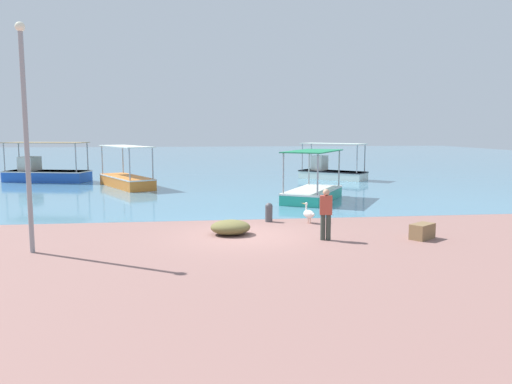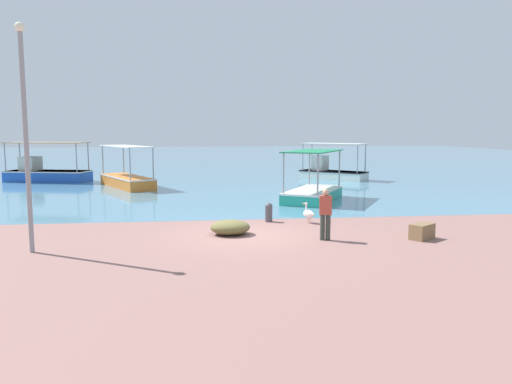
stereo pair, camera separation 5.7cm
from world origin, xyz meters
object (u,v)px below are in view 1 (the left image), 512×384
Objects in this scene: fishing_boat_near_right at (45,172)px; cargo_crate at (422,231)px; fishing_boat_center at (127,179)px; glass_bottle at (328,220)px; fishing_boat_outer at (331,171)px; lamp_post at (26,127)px; fishing_boat_far_left at (313,191)px; net_pile at (230,227)px; pelican at (309,214)px; mooring_bollard at (269,212)px; fisherman_standing at (326,213)px.

fishing_boat_near_right is 27.52m from cargo_crate.
fishing_boat_center is 16.48m from glass_bottle.
cargo_crate is at bearing -96.90° from fishing_boat_outer.
lamp_post is at bearing -75.14° from fishing_boat_near_right.
fishing_boat_center is 12.65m from fishing_boat_far_left.
lamp_post reaches higher than net_pile.
cargo_crate is 3.23× the size of glass_bottle.
fishing_boat_outer is 17.81m from pelican.
fishing_boat_outer reaches higher than pelican.
fishing_boat_outer is 20.62m from net_pile.
mooring_bollard is 0.55× the size of net_pile.
glass_bottle is (15.55, -17.71, -0.53)m from fishing_boat_near_right.
fishing_boat_near_right is 21.73m from mooring_bollard.
fishing_boat_center is 4.34× the size of net_pile.
pelican is 0.92× the size of cargo_crate.
lamp_post is at bearing -176.32° from fisherman_standing.
glass_bottle is (2.25, -0.52, -0.29)m from mooring_bollard.
fishing_boat_near_right is at bearing 177.90° from fishing_boat_outer.
fishing_boat_far_left is at bearing 75.20° from pelican.
fishing_boat_outer reaches higher than cargo_crate.
lamp_post reaches higher than fishing_boat_center.
net_pile is (-3.03, 1.24, -0.65)m from fisherman_standing.
fishing_boat_far_left is at bearing 58.71° from net_pile.
fishing_boat_center is 7.47× the size of pelican.
fishing_boat_center is at bearing 125.17° from cargo_crate.
fishing_boat_outer is 6.33× the size of mooring_bollard.
fishing_boat_outer reaches higher than glass_bottle.
net_pile is 5.10× the size of glass_bottle.
cargo_crate is 3.96m from glass_bottle.
cargo_crate reaches higher than glass_bottle.
mooring_bollard is at bearing 140.99° from cargo_crate.
fishing_boat_center is at bearing 109.87° from net_pile.
mooring_bollard reaches higher than glass_bottle.
lamp_post is (5.64, -21.26, 3.03)m from fishing_boat_near_right.
fishing_boat_outer is 20.31m from cargo_crate.
lamp_post is 12.72m from cargo_crate.
lamp_post is at bearing -178.35° from cargo_crate.
pelican is 0.58× the size of net_pile.
pelican is (14.79, -17.67, -0.26)m from fishing_boat_near_right.
fishing_boat_center reaches higher than glass_bottle.
glass_bottle is at bearing 23.72° from net_pile.
mooring_bollard is at bearing 111.31° from fisherman_standing.
fishing_boat_center is 0.98× the size of fishing_boat_near_right.
fishing_boat_far_left is 0.85× the size of fishing_boat_near_right.
fishing_boat_center reaches higher than mooring_bollard.
mooring_bollard is 0.86× the size of cargo_crate.
fishing_boat_far_left is at bearing -35.25° from fishing_boat_near_right.
pelican is at bearing -104.80° from fishing_boat_far_left.
net_pile is (-3.16, -1.77, -0.12)m from pelican.
fishing_boat_near_right reaches higher than glass_bottle.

